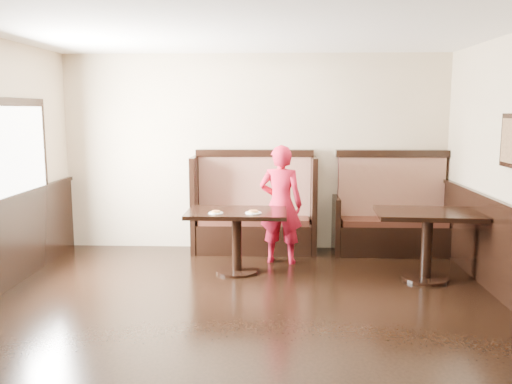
# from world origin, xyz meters

# --- Properties ---
(ground) EXTENTS (7.00, 7.00, 0.00)m
(ground) POSITION_xyz_m (0.00, 0.00, 0.00)
(ground) COLOR black
(ground) RESTS_ON ground
(room_shell) EXTENTS (7.00, 7.00, 7.00)m
(room_shell) POSITION_xyz_m (-0.30, 0.28, 0.67)
(room_shell) COLOR #CBB593
(room_shell) RESTS_ON ground
(booth_main) EXTENTS (1.75, 0.72, 1.45)m
(booth_main) POSITION_xyz_m (0.00, 3.30, 0.53)
(booth_main) COLOR black
(booth_main) RESTS_ON ground
(booth_neighbor) EXTENTS (1.65, 0.72, 1.45)m
(booth_neighbor) POSITION_xyz_m (1.95, 3.29, 0.48)
(booth_neighbor) COLOR black
(booth_neighbor) RESTS_ON ground
(table_main) EXTENTS (1.23, 0.77, 0.78)m
(table_main) POSITION_xyz_m (-0.17, 2.24, 0.60)
(table_main) COLOR black
(table_main) RESTS_ON ground
(table_neighbor) EXTENTS (1.23, 0.84, 0.83)m
(table_neighbor) POSITION_xyz_m (2.10, 2.04, 0.62)
(table_neighbor) COLOR black
(table_neighbor) RESTS_ON ground
(child) EXTENTS (0.63, 0.47, 1.56)m
(child) POSITION_xyz_m (0.38, 2.70, 0.78)
(child) COLOR red
(child) RESTS_ON ground
(pizza_plate_left) EXTENTS (0.18, 0.18, 0.03)m
(pizza_plate_left) POSITION_xyz_m (-0.41, 2.07, 0.79)
(pizza_plate_left) COLOR white
(pizza_plate_left) RESTS_ON table_main
(pizza_plate_right) EXTENTS (0.20, 0.20, 0.04)m
(pizza_plate_right) POSITION_xyz_m (0.04, 2.09, 0.79)
(pizza_plate_right) COLOR white
(pizza_plate_right) RESTS_ON table_main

